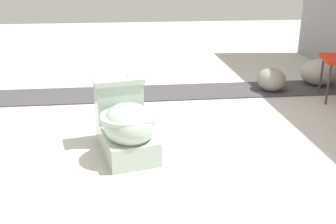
{
  "coord_description": "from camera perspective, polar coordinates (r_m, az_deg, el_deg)",
  "views": [
    {
      "loc": [
        2.86,
        -0.14,
        1.26
      ],
      "look_at": [
        0.26,
        0.16,
        0.3
      ],
      "focal_mm": 42.0,
      "sensor_mm": 36.0,
      "label": 1
    }
  ],
  "objects": [
    {
      "name": "boulder_near",
      "position": [
        4.8,
        21.05,
        5.39
      ],
      "size": [
        0.49,
        0.49,
        0.29
      ],
      "primitive_type": "ellipsoid",
      "rotation": [
        0.0,
        0.0,
        2.93
      ],
      "color": "#ADA899",
      "rests_on": "ground"
    },
    {
      "name": "toilet",
      "position": [
        2.79,
        -6.1,
        -1.8
      ],
      "size": [
        0.7,
        0.5,
        0.52
      ],
      "rotation": [
        0.0,
        0.0,
        0.22
      ],
      "color": "#B2C6B7",
      "rests_on": "ground"
    },
    {
      "name": "boulder_far",
      "position": [
        4.4,
        14.77,
        4.56
      ],
      "size": [
        0.34,
        0.31,
        0.25
      ],
      "primitive_type": "ellipsoid",
      "rotation": [
        0.0,
        0.0,
        0.0
      ],
      "color": "gray",
      "rests_on": "ground"
    },
    {
      "name": "gravel_strip",
      "position": [
        4.24,
        2.36,
        2.94
      ],
      "size": [
        0.56,
        8.0,
        0.01
      ],
      "primitive_type": "cube",
      "color": "#423F44",
      "rests_on": "ground"
    },
    {
      "name": "ground_plane",
      "position": [
        3.13,
        -3.52,
        -3.64
      ],
      "size": [
        14.0,
        14.0,
        0.0
      ],
      "primitive_type": "plane",
      "color": "beige"
    }
  ]
}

